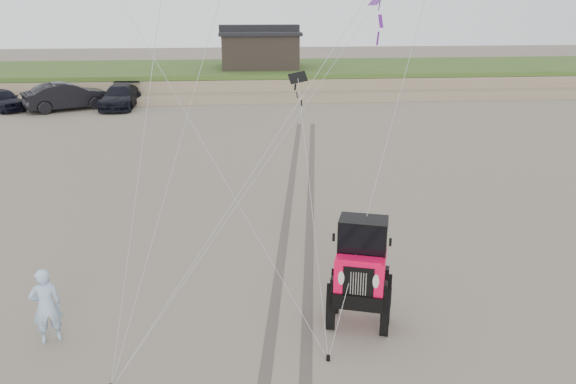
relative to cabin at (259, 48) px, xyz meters
name	(u,v)px	position (x,y,z in m)	size (l,w,h in m)	color
ground	(244,363)	(-2.00, -37.00, -3.24)	(160.00, 160.00, 0.00)	#6B6054
dune_ridge	(236,78)	(-2.00, 0.50, -2.42)	(160.00, 14.25, 1.73)	#7A6B54
cabin	(259,48)	(0.00, 0.00, 0.00)	(6.40, 5.40, 3.35)	black
truck_a	(3,100)	(-17.38, -8.02, -2.52)	(1.69, 4.19, 1.43)	black
truck_b	(67,96)	(-13.14, -8.26, -2.33)	(1.91, 5.49, 1.81)	black
truck_c	(120,97)	(-9.82, -7.79, -2.48)	(2.12, 5.21, 1.51)	black
jeep	(360,285)	(0.61, -35.80, -2.24)	(2.31, 5.37, 2.00)	#F60940
man	(46,306)	(-6.11, -35.81, -2.39)	(0.62, 0.41, 1.70)	#81A4C7
stake_aux	(328,358)	(-0.28, -37.07, -3.18)	(0.08, 0.08, 0.12)	black
tire_tracks	(299,216)	(0.00, -29.00, -3.23)	(5.22, 29.74, 0.01)	#4C443D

